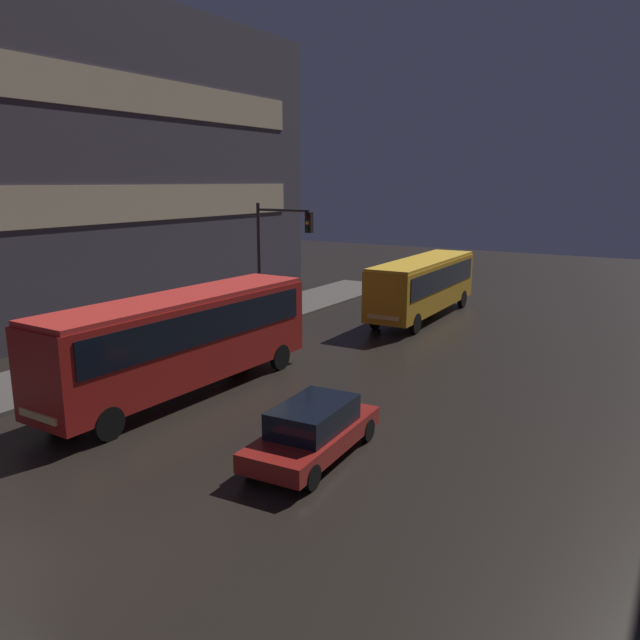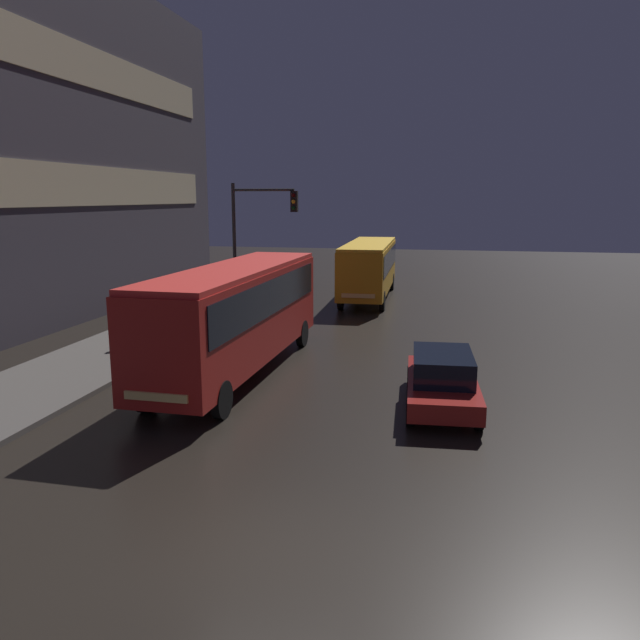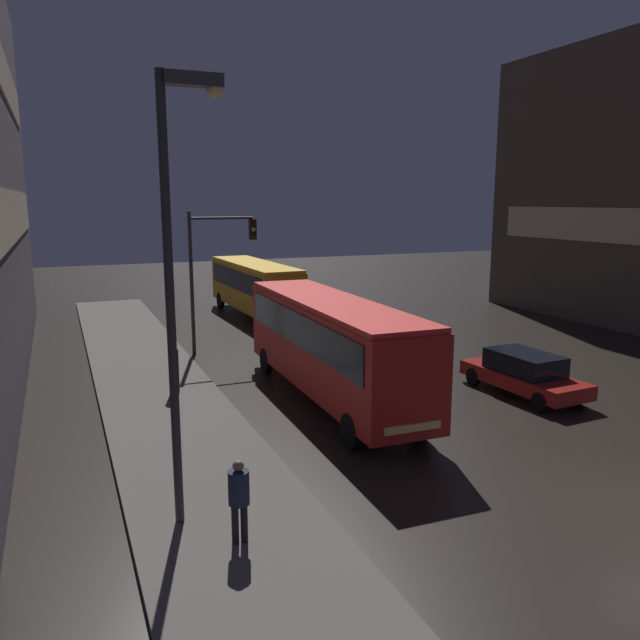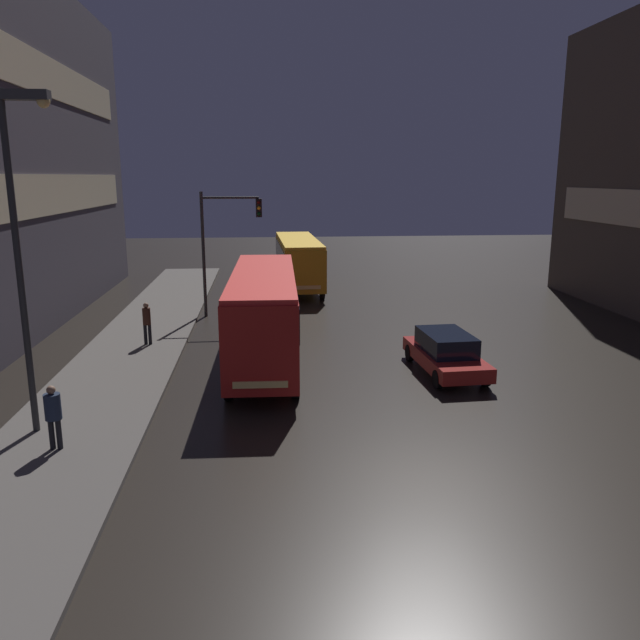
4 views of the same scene
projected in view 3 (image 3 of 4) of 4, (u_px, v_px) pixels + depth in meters
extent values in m
cube|color=#56514C|center=(172.00, 417.00, 19.33)|extent=(4.00, 48.00, 0.15)
cube|color=beige|center=(12.00, 216.00, 23.10)|extent=(0.24, 24.56, 1.80)
cube|color=beige|center=(629.00, 226.00, 31.15)|extent=(0.24, 17.99, 1.80)
cube|color=#AD1E19|center=(331.00, 345.00, 20.77)|extent=(2.62, 10.99, 2.74)
cube|color=black|center=(331.00, 327.00, 20.65)|extent=(2.65, 10.11, 1.10)
cube|color=red|center=(331.00, 302.00, 20.50)|extent=(2.56, 10.77, 0.16)
cube|color=#F4CC72|center=(412.00, 428.00, 15.94)|extent=(1.63, 0.14, 0.20)
cylinder|color=black|center=(420.00, 421.00, 17.70)|extent=(0.28, 1.01, 1.00)
cylinder|color=black|center=(351.00, 431.00, 16.94)|extent=(0.28, 1.01, 1.00)
cylinder|color=black|center=(317.00, 356.00, 25.14)|extent=(0.28, 1.01, 1.00)
cylinder|color=black|center=(266.00, 361.00, 24.37)|extent=(0.28, 1.01, 1.00)
cube|color=orange|center=(255.00, 287.00, 36.02)|extent=(2.57, 10.23, 2.43)
cube|color=black|center=(255.00, 279.00, 35.93)|extent=(2.61, 9.42, 1.10)
cube|color=yellow|center=(254.00, 264.00, 35.78)|extent=(2.52, 10.03, 0.16)
cube|color=#F4CC72|center=(287.00, 315.00, 31.61)|extent=(1.61, 0.14, 0.20)
cylinder|color=black|center=(296.00, 317.00, 33.39)|extent=(0.28, 1.01, 1.00)
cylinder|color=black|center=(259.00, 320.00, 32.54)|extent=(0.28, 1.01, 1.00)
cylinder|color=black|center=(252.00, 298.00, 39.99)|extent=(0.28, 1.01, 1.00)
cylinder|color=black|center=(221.00, 300.00, 39.13)|extent=(0.28, 1.01, 1.00)
cube|color=maroon|center=(524.00, 379.00, 21.72)|extent=(2.10, 4.75, 0.50)
cube|color=black|center=(525.00, 362.00, 21.60)|extent=(1.70, 2.65, 0.69)
cylinder|color=black|center=(578.00, 395.00, 20.69)|extent=(0.24, 0.65, 0.64)
cylinder|color=black|center=(540.00, 402.00, 19.96)|extent=(0.24, 0.65, 0.64)
cylinder|color=black|center=(508.00, 371.00, 23.56)|extent=(0.24, 0.65, 0.64)
cylinder|color=black|center=(474.00, 377.00, 22.83)|extent=(0.24, 0.65, 0.64)
cylinder|color=black|center=(172.00, 381.00, 21.36)|extent=(0.14, 0.14, 0.84)
cylinder|color=black|center=(177.00, 381.00, 21.43)|extent=(0.14, 0.14, 0.84)
cylinder|color=#422319|center=(174.00, 359.00, 21.25)|extent=(0.38, 0.38, 0.70)
sphere|color=#8C664C|center=(173.00, 346.00, 21.16)|extent=(0.22, 0.22, 0.22)
cylinder|color=black|center=(235.00, 524.00, 11.99)|extent=(0.14, 0.14, 0.80)
cylinder|color=black|center=(244.00, 522.00, 12.06)|extent=(0.14, 0.14, 0.80)
cylinder|color=#1E283D|center=(239.00, 487.00, 11.88)|extent=(0.52, 0.52, 0.67)
sphere|color=#8C664C|center=(238.00, 466.00, 11.80)|extent=(0.22, 0.22, 0.22)
cylinder|color=#2D2D2D|center=(192.00, 284.00, 26.90)|extent=(0.16, 0.16, 6.21)
cylinder|color=#2D2D2D|center=(221.00, 218.00, 26.90)|extent=(2.79, 0.12, 0.12)
cube|color=black|center=(253.00, 229.00, 27.53)|extent=(0.30, 0.24, 0.90)
sphere|color=#390706|center=(253.00, 223.00, 27.35)|extent=(0.18, 0.18, 0.18)
sphere|color=gold|center=(254.00, 229.00, 27.40)|extent=(0.18, 0.18, 0.18)
sphere|color=black|center=(254.00, 236.00, 27.45)|extent=(0.18, 0.18, 0.18)
cylinder|color=#2D2D2D|center=(170.00, 310.00, 12.06)|extent=(0.18, 0.18, 8.86)
cube|color=#383838|center=(193.00, 79.00, 11.48)|extent=(1.10, 0.36, 0.24)
sphere|color=#F4CC72|center=(215.00, 89.00, 11.66)|extent=(0.32, 0.32, 0.32)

